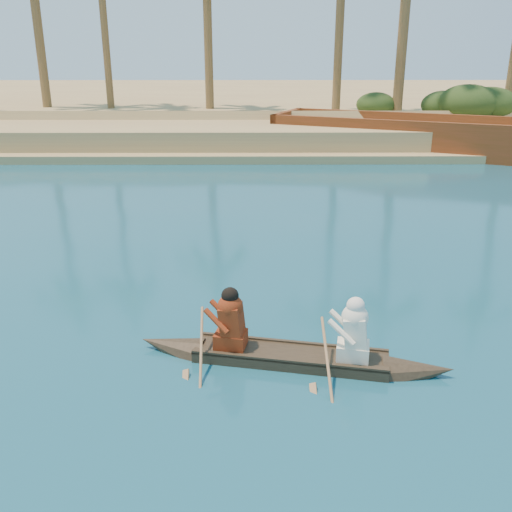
{
  "coord_description": "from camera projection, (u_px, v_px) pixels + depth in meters",
  "views": [
    {
      "loc": [
        -7.12,
        -3.73,
        4.88
      ],
      "look_at": [
        -7.04,
        6.81,
        1.07
      ],
      "focal_mm": 40.0,
      "sensor_mm": 36.0,
      "label": 1
    }
  ],
  "objects": [
    {
      "name": "barge_mid",
      "position": [
        398.0,
        137.0,
        29.13
      ],
      "size": [
        13.04,
        8.85,
        2.07
      ],
      "rotation": [
        0.0,
        0.0,
        -0.42
      ],
      "color": "maroon",
      "rests_on": "ground"
    },
    {
      "name": "shrub_cluster",
      "position": [
        370.0,
        115.0,
        34.43
      ],
      "size": [
        100.0,
        6.0,
        2.4
      ],
      "primitive_type": null,
      "color": "#1D3613",
      "rests_on": "ground"
    },
    {
      "name": "canoe",
      "position": [
        290.0,
        347.0,
        9.38
      ],
      "size": [
        5.25,
        1.72,
        1.44
      ],
      "rotation": [
        0.0,
        0.0,
        -0.2
      ],
      "color": "#3B2F20",
      "rests_on": "ground"
    },
    {
      "name": "sandy_embankment",
      "position": [
        334.0,
        104.0,
        49.13
      ],
      "size": [
        150.0,
        51.0,
        1.5
      ],
      "color": "tan",
      "rests_on": "ground"
    }
  ]
}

